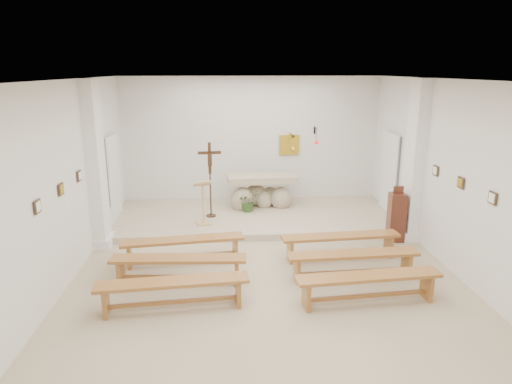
{
  "coord_description": "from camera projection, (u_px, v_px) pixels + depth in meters",
  "views": [
    {
      "loc": [
        -0.69,
        -7.4,
        3.67
      ],
      "look_at": [
        -0.09,
        1.6,
        1.23
      ],
      "focal_mm": 32.0,
      "sensor_mm": 36.0,
      "label": 1
    }
  ],
  "objects": [
    {
      "name": "pilaster_right",
      "position": [
        415.0,
        161.0,
        9.82
      ],
      "size": [
        0.26,
        0.55,
        3.5
      ],
      "primitive_type": "cube",
      "color": "white",
      "rests_on": "ground"
    },
    {
      "name": "station_frame_left_front",
      "position": [
        37.0,
        206.0,
        6.69
      ],
      "size": [
        0.03,
        0.2,
        0.2
      ],
      "primitive_type": "cube",
      "color": "#3D2B1B",
      "rests_on": "wall_left"
    },
    {
      "name": "pilaster_left",
      "position": [
        96.0,
        166.0,
        9.39
      ],
      "size": [
        0.26,
        0.55,
        3.5
      ],
      "primitive_type": "cube",
      "color": "white",
      "rests_on": "ground"
    },
    {
      "name": "radiator_right",
      "position": [
        400.0,
        216.0,
        10.88
      ],
      "size": [
        0.1,
        0.85,
        0.52
      ],
      "primitive_type": "cube",
      "color": "silver",
      "rests_on": "ground"
    },
    {
      "name": "donation_pedestal",
      "position": [
        396.0,
        217.0,
        9.96
      ],
      "size": [
        0.35,
        0.35,
        1.24
      ],
      "rotation": [
        0.0,
        0.0,
        -0.06
      ],
      "color": "#562A18",
      "rests_on": "ground"
    },
    {
      "name": "bench_right_third",
      "position": [
        368.0,
        282.0,
        7.3
      ],
      "size": [
        2.39,
        0.58,
        0.5
      ],
      "rotation": [
        0.0,
        0.0,
        0.09
      ],
      "color": "#AB7631",
      "rests_on": "ground"
    },
    {
      "name": "station_frame_left_mid",
      "position": [
        61.0,
        189.0,
        7.65
      ],
      "size": [
        0.03,
        0.2,
        0.2
      ],
      "primitive_type": "cube",
      "color": "#3D2B1B",
      "rests_on": "wall_left"
    },
    {
      "name": "bench_right_second",
      "position": [
        353.0,
        259.0,
        8.18
      ],
      "size": [
        2.38,
        0.5,
        0.5
      ],
      "rotation": [
        0.0,
        0.0,
        0.05
      ],
      "color": "#AB7631",
      "rests_on": "ground"
    },
    {
      "name": "bench_right_front",
      "position": [
        340.0,
        241.0,
        9.06
      ],
      "size": [
        2.39,
        0.56,
        0.5
      ],
      "rotation": [
        0.0,
        0.0,
        0.08
      ],
      "color": "#AB7631",
      "rests_on": "ground"
    },
    {
      "name": "gold_wall_relief",
      "position": [
        289.0,
        145.0,
        12.55
      ],
      "size": [
        0.55,
        0.04,
        0.55
      ],
      "primitive_type": "cube",
      "color": "gold",
      "rests_on": "wall_back"
    },
    {
      "name": "station_frame_left_rear",
      "position": [
        79.0,
        176.0,
        8.62
      ],
      "size": [
        0.03,
        0.2,
        0.2
      ],
      "primitive_type": "cube",
      "color": "#3D2B1B",
      "rests_on": "wall_left"
    },
    {
      "name": "bench_left_second",
      "position": [
        179.0,
        264.0,
        7.98
      ],
      "size": [
        2.38,
        0.5,
        0.5
      ],
      "rotation": [
        0.0,
        0.0,
        -0.05
      ],
      "color": "#AB7631",
      "rests_on": "ground"
    },
    {
      "name": "wall_back",
      "position": [
        251.0,
        142.0,
        12.48
      ],
      "size": [
        7.0,
        0.02,
        3.5
      ],
      "primitive_type": "cube",
      "color": "silver",
      "rests_on": "ground"
    },
    {
      "name": "radiator_left",
      "position": [
        108.0,
        223.0,
        10.44
      ],
      "size": [
        0.1,
        0.85,
        0.52
      ],
      "primitive_type": "cube",
      "color": "silver",
      "rests_on": "ground"
    },
    {
      "name": "lectern",
      "position": [
        203.0,
        202.0,
        10.57
      ],
      "size": [
        0.45,
        0.41,
        1.08
      ],
      "rotation": [
        0.0,
        0.0,
        0.27
      ],
      "color": "#DEB86C",
      "rests_on": "sanctuary_platform"
    },
    {
      "name": "station_frame_right_mid",
      "position": [
        461.0,
        183.0,
        8.1
      ],
      "size": [
        0.03,
        0.2,
        0.2
      ],
      "primitive_type": "cube",
      "color": "#3D2B1B",
      "rests_on": "wall_right"
    },
    {
      "name": "wall_left",
      "position": [
        55.0,
        191.0,
        7.45
      ],
      "size": [
        0.02,
        10.0,
        3.5
      ],
      "primitive_type": "cube",
      "color": "silver",
      "rests_on": "ground"
    },
    {
      "name": "station_frame_right_front",
      "position": [
        493.0,
        198.0,
        7.14
      ],
      "size": [
        0.03,
        0.2,
        0.2
      ],
      "primitive_type": "cube",
      "color": "#3D2B1B",
      "rests_on": "wall_right"
    },
    {
      "name": "crucifix_stand",
      "position": [
        210.0,
        174.0,
        11.01
      ],
      "size": [
        0.56,
        0.24,
        1.84
      ],
      "rotation": [
        0.0,
        0.0,
        0.1
      ],
      "color": "#382211",
      "rests_on": "sanctuary_platform"
    },
    {
      "name": "wall_right",
      "position": [
        468.0,
        184.0,
        7.9
      ],
      "size": [
        0.02,
        10.0,
        3.5
      ],
      "primitive_type": "cube",
      "color": "silver",
      "rests_on": "ground"
    },
    {
      "name": "bench_left_third",
      "position": [
        173.0,
        288.0,
        7.1
      ],
      "size": [
        2.39,
        0.6,
        0.5
      ],
      "rotation": [
        0.0,
        0.0,
        0.1
      ],
      "color": "#AB7631",
      "rests_on": "ground"
    },
    {
      "name": "sanctuary_platform",
      "position": [
        255.0,
        217.0,
        11.49
      ],
      "size": [
        6.98,
        3.0,
        0.15
      ],
      "primitive_type": "cube",
      "color": "#C5B098",
      "rests_on": "ground"
    },
    {
      "name": "bench_left_front",
      "position": [
        183.0,
        245.0,
        8.86
      ],
      "size": [
        2.39,
        0.69,
        0.5
      ],
      "rotation": [
        0.0,
        0.0,
        0.13
      ],
      "color": "#AB7631",
      "rests_on": "ground"
    },
    {
      "name": "altar",
      "position": [
        261.0,
        193.0,
        12.0
      ],
      "size": [
        1.84,
        0.86,
        0.93
      ],
      "rotation": [
        0.0,
        0.0,
        0.06
      ],
      "color": "#C4B195",
      "rests_on": "sanctuary_platform"
    },
    {
      "name": "station_frame_right_rear",
      "position": [
        436.0,
        171.0,
        9.06
      ],
      "size": [
        0.03,
        0.2,
        0.2
      ],
      "primitive_type": "cube",
      "color": "#3D2B1B",
      "rests_on": "wall_right"
    },
    {
      "name": "potted_plant",
      "position": [
        248.0,
        200.0,
        11.63
      ],
      "size": [
        0.63,
        0.59,
        0.56
      ],
      "primitive_type": "imported",
      "rotation": [
        0.0,
        0.0,
        0.36
      ],
      "color": "#2D4F1F",
      "rests_on": "sanctuary_platform"
    },
    {
      "name": "sanctuary_lamp",
      "position": [
        316.0,
        140.0,
        12.31
      ],
      "size": [
        0.11,
        0.36,
        0.44
      ],
      "color": "black",
      "rests_on": "wall_back"
    },
    {
      "name": "ceiling",
      "position": [
        268.0,
        81.0,
        7.22
      ],
      "size": [
        7.0,
        10.0,
        0.02
      ],
      "primitive_type": "cube",
      "color": "silver",
      "rests_on": "wall_back"
    },
    {
      "name": "ground",
      "position": [
        267.0,
        282.0,
        8.13
      ],
      "size": [
        7.0,
        10.0,
        0.0
      ],
      "primitive_type": "cube",
      "color": "#C9B691",
      "rests_on": "ground"
    }
  ]
}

